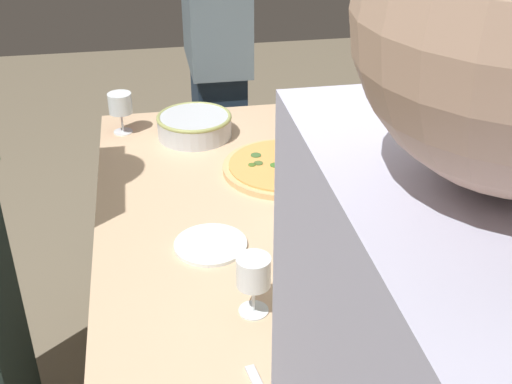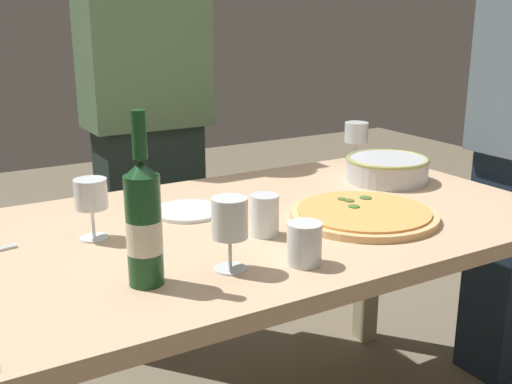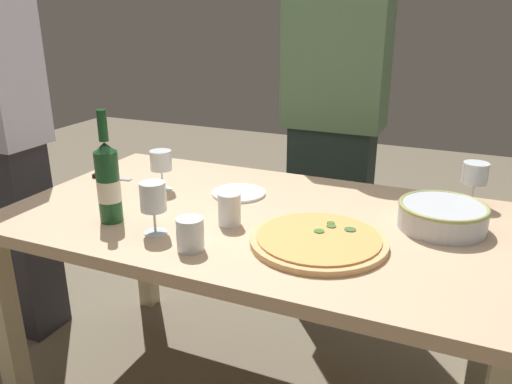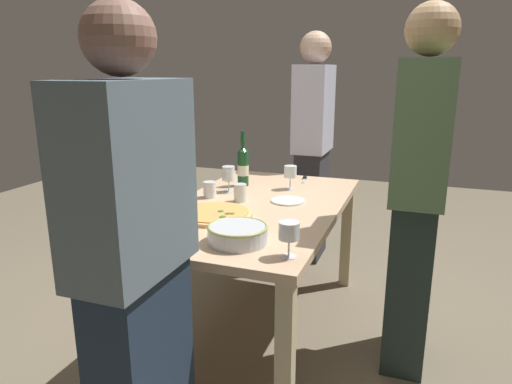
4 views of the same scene
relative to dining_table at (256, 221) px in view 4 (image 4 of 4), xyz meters
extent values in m
plane|color=#726651|center=(0.00, 0.00, -0.66)|extent=(8.00, 8.00, 0.00)
cube|color=#D3AE89|center=(0.00, 0.00, 0.07)|extent=(1.60, 0.90, 0.04)
cube|color=#C5B48C|center=(-0.74, -0.40, -0.30)|extent=(0.07, 0.07, 0.71)
cube|color=#C5B48C|center=(0.74, -0.40, -0.30)|extent=(0.07, 0.07, 0.71)
cube|color=#C5B48C|center=(-0.74, 0.40, -0.30)|extent=(0.07, 0.07, 0.71)
cube|color=#C5B48C|center=(0.74, 0.40, -0.30)|extent=(0.07, 0.07, 0.71)
cylinder|color=#E3B174|center=(0.25, -0.13, 0.10)|extent=(0.39, 0.39, 0.02)
cylinder|color=#F1A453|center=(0.25, -0.13, 0.11)|extent=(0.35, 0.35, 0.01)
cylinder|color=#40752B|center=(0.24, -0.10, 0.12)|extent=(0.03, 0.03, 0.00)
cylinder|color=#4D6A31|center=(0.27, -0.05, 0.12)|extent=(0.03, 0.03, 0.00)
cylinder|color=#4C7029|center=(0.26, -0.03, 0.12)|extent=(0.02, 0.02, 0.00)
cylinder|color=#436A34|center=(0.32, -0.06, 0.12)|extent=(0.03, 0.03, 0.00)
cylinder|color=silver|center=(0.56, 0.12, 0.13)|extent=(0.26, 0.26, 0.08)
torus|color=#9FA75E|center=(0.56, 0.12, 0.17)|extent=(0.26, 0.26, 0.01)
cylinder|color=#194923|center=(-0.39, -0.23, 0.21)|extent=(0.07, 0.07, 0.22)
cone|color=#194923|center=(-0.39, -0.23, 0.33)|extent=(0.07, 0.07, 0.03)
cylinder|color=#194923|center=(-0.39, -0.23, 0.40)|extent=(0.03, 0.03, 0.09)
cylinder|color=#EBE6CA|center=(-0.39, -0.23, 0.19)|extent=(0.07, 0.07, 0.07)
cylinder|color=white|center=(-0.41, 0.08, 0.09)|extent=(0.07, 0.07, 0.00)
cylinder|color=white|center=(-0.41, 0.08, 0.13)|extent=(0.01, 0.01, 0.07)
cylinder|color=white|center=(-0.41, 0.08, 0.21)|extent=(0.08, 0.08, 0.07)
cylinder|color=maroon|center=(-0.41, 0.08, 0.18)|extent=(0.07, 0.07, 0.02)
cylinder|color=white|center=(-0.21, -0.26, 0.09)|extent=(0.07, 0.07, 0.00)
cylinder|color=white|center=(-0.21, -0.26, 0.13)|extent=(0.01, 0.01, 0.07)
cylinder|color=white|center=(-0.21, -0.26, 0.21)|extent=(0.08, 0.08, 0.09)
cylinder|color=maroon|center=(-0.21, -0.26, 0.19)|extent=(0.07, 0.07, 0.04)
cylinder|color=white|center=(0.64, 0.37, 0.09)|extent=(0.07, 0.07, 0.00)
cylinder|color=white|center=(0.64, 0.37, 0.13)|extent=(0.01, 0.01, 0.07)
cylinder|color=white|center=(0.64, 0.37, 0.20)|extent=(0.08, 0.08, 0.07)
cylinder|color=maroon|center=(0.64, 0.37, 0.18)|extent=(0.07, 0.07, 0.02)
cylinder|color=white|center=(-0.04, -0.11, 0.14)|extent=(0.07, 0.07, 0.10)
cylinder|color=white|center=(-0.06, -0.31, 0.14)|extent=(0.08, 0.08, 0.09)
cylinder|color=white|center=(-0.13, 0.14, 0.10)|extent=(0.19, 0.19, 0.01)
cube|color=silver|center=(-0.64, 0.11, 0.10)|extent=(0.12, 0.04, 0.01)
cube|color=black|center=(-0.71, 0.10, 0.10)|extent=(0.05, 0.03, 0.02)
cube|color=#1D2C3F|center=(1.10, -0.03, -0.24)|extent=(0.39, 0.20, 0.83)
cube|color=slate|center=(1.10, -0.03, 0.48)|extent=(0.46, 0.24, 0.62)
sphere|color=#896153|center=(1.10, -0.03, 0.91)|extent=(0.22, 0.22, 0.22)
cube|color=#202E2A|center=(0.02, 0.83, -0.22)|extent=(0.37, 0.20, 0.87)
cube|color=#53734E|center=(0.02, 0.83, 0.54)|extent=(0.44, 0.24, 0.65)
sphere|color=tan|center=(0.02, 0.83, 0.99)|extent=(0.24, 0.24, 0.24)
cube|color=#323037|center=(-1.18, 0.03, -0.23)|extent=(0.36, 0.20, 0.86)
cube|color=silver|center=(-1.18, 0.03, 0.53)|extent=(0.42, 0.24, 0.65)
sphere|color=tan|center=(-1.18, 0.03, 0.97)|extent=(0.23, 0.23, 0.23)
camera|label=1|loc=(-1.55, 0.28, 1.08)|focal=45.93mm
camera|label=2|loc=(-0.79, -1.34, 0.62)|focal=43.74mm
camera|label=3|loc=(0.61, -1.40, 0.72)|focal=35.79mm
camera|label=4|loc=(2.30, 0.84, 0.82)|focal=32.55mm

